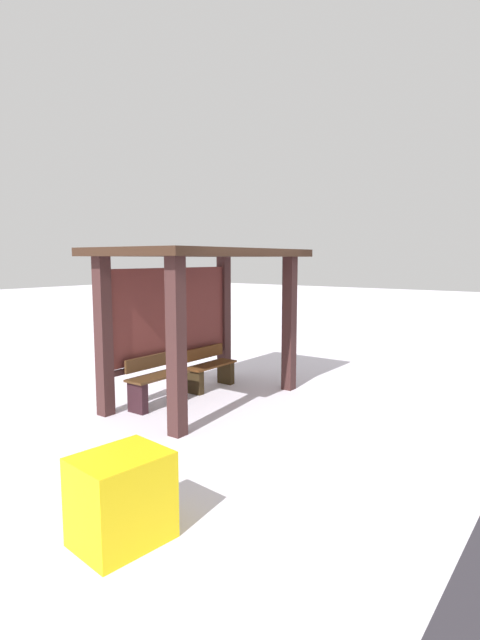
{
  "coord_description": "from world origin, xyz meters",
  "views": [
    {
      "loc": [
        -5.72,
        -4.87,
        2.22
      ],
      "look_at": [
        -0.13,
        -0.77,
        1.35
      ],
      "focal_mm": 27.52,
      "sensor_mm": 36.0,
      "label": 1
    }
  ],
  "objects_px": {
    "bus_shelter": "(197,285)",
    "bench_center_inside": "(210,370)",
    "bench_left_inside": "(157,383)",
    "grit_bin": "(121,499)"
  },
  "relations": [
    {
      "from": "bus_shelter",
      "to": "bench_center_inside",
      "type": "distance_m",
      "value": 1.65
    },
    {
      "from": "bus_shelter",
      "to": "grit_bin",
      "type": "xyz_separation_m",
      "value": [
        -3.35,
        -2.13,
        -1.46
      ]
    },
    {
      "from": "bench_left_inside",
      "to": "grit_bin",
      "type": "distance_m",
      "value": 3.63
    },
    {
      "from": "bus_shelter",
      "to": "grit_bin",
      "type": "relative_size",
      "value": 4.6
    },
    {
      "from": "bench_left_inside",
      "to": "grit_bin",
      "type": "height_order",
      "value": "bench_left_inside"
    },
    {
      "from": "bench_left_inside",
      "to": "grit_bin",
      "type": "relative_size",
      "value": 1.45
    },
    {
      "from": "bus_shelter",
      "to": "grit_bin",
      "type": "height_order",
      "value": "bus_shelter"
    },
    {
      "from": "bus_shelter",
      "to": "bench_center_inside",
      "type": "xyz_separation_m",
      "value": [
        0.62,
        0.27,
        -1.5
      ]
    },
    {
      "from": "bus_shelter",
      "to": "bench_center_inside",
      "type": "bearing_deg",
      "value": 23.34
    },
    {
      "from": "bench_left_inside",
      "to": "bench_center_inside",
      "type": "height_order",
      "value": "bench_left_inside"
    }
  ]
}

